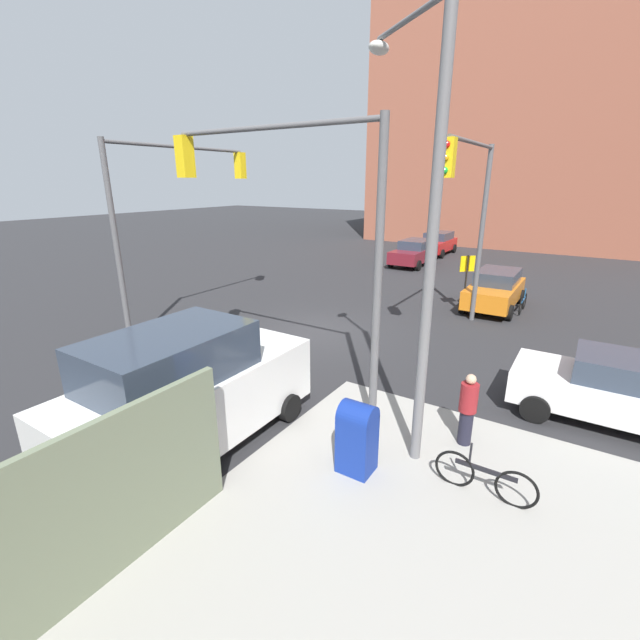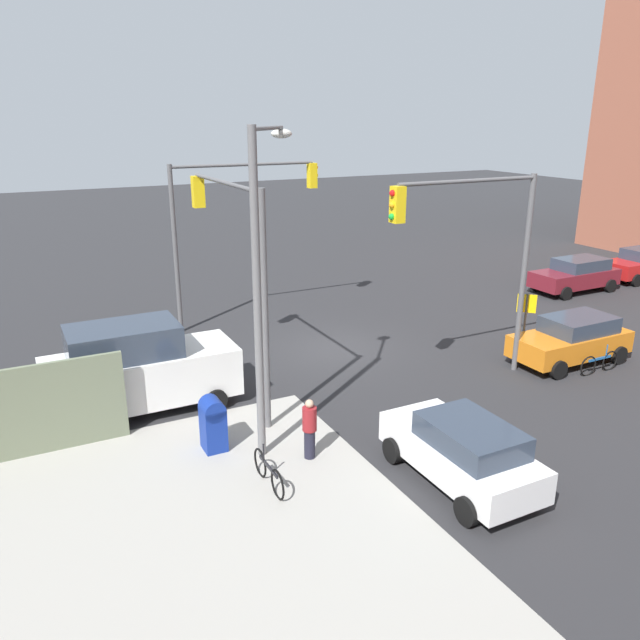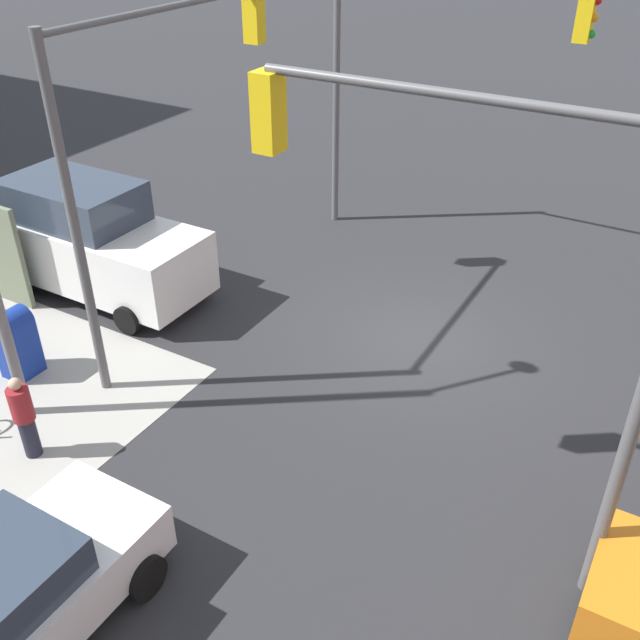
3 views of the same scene
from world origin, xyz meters
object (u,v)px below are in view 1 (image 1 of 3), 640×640
traffic_signal_se_corner (174,199)px  hatchback_red (437,243)px  bicycle_leaning_on_fence (484,478)px  hatchback_white (617,389)px  mailbox_blue (357,435)px  sedan_maroon (414,252)px  van_white_delivery (188,392)px  bicycle_at_crosswalk (523,304)px  pedestrian_crossing (468,409)px  traffic_signal_ne_corner (289,210)px  coupe_orange (495,289)px  traffic_signal_nw_corner (471,202)px  street_lamp_corner (422,216)px

traffic_signal_se_corner → hatchback_red: 21.93m
bicycle_leaning_on_fence → hatchback_white: bearing=154.8°
mailbox_blue → sedan_maroon: bearing=-162.0°
hatchback_white → van_white_delivery: bearing=-51.5°
bicycle_leaning_on_fence → bicycle_at_crosswalk: same height
hatchback_red → pedestrian_crossing: bearing=19.4°
traffic_signal_se_corner → bicycle_leaning_on_fence: (3.50, 11.70, -4.33)m
hatchback_red → van_white_delivery: bearing=7.6°
sedan_maroon → van_white_delivery: van_white_delivery is taller
traffic_signal_ne_corner → coupe_orange: size_ratio=1.53×
mailbox_blue → hatchback_white: hatchback_white is taller
traffic_signal_nw_corner → sedan_maroon: 13.82m
traffic_signal_se_corner → hatchback_white: 14.14m
traffic_signal_ne_corner → mailbox_blue: bearing=58.2°
hatchback_red → bicycle_leaning_on_fence: (24.92, 8.98, -0.50)m
bicycle_leaning_on_fence → traffic_signal_se_corner: bearing=-106.7°
van_white_delivery → mailbox_blue: bearing=110.1°
traffic_signal_nw_corner → traffic_signal_se_corner: (4.57, -9.00, 0.05)m
traffic_signal_nw_corner → coupe_orange: bearing=175.3°
mailbox_blue → street_lamp_corner: bearing=157.4°
mailbox_blue → bicycle_leaning_on_fence: 2.32m
traffic_signal_ne_corner → van_white_delivery: bearing=-9.1°
traffic_signal_ne_corner → hatchback_red: size_ratio=1.48×
hatchback_red → pedestrian_crossing: 24.94m
traffic_signal_nw_corner → street_lamp_corner: bearing=7.8°
street_lamp_corner → pedestrian_crossing: 4.07m
hatchback_white → bicycle_leaning_on_fence: bearing=-25.2°
street_lamp_corner → bicycle_at_crosswalk: bearing=177.6°
coupe_orange → mailbox_blue: bearing=0.7°
traffic_signal_nw_corner → traffic_signal_se_corner: 10.09m
coupe_orange → bicycle_leaning_on_fence: 12.55m
traffic_signal_nw_corner → hatchback_white: (4.02, 4.60, -3.78)m
traffic_signal_se_corner → bicycle_leaning_on_fence: 12.95m
mailbox_blue → van_white_delivery: size_ratio=0.26×
street_lamp_corner → traffic_signal_ne_corner: bearing=-98.2°
pedestrian_crossing → bicycle_leaning_on_fence: pedestrian_crossing is taller
traffic_signal_nw_corner → bicycle_leaning_on_fence: 9.52m
hatchback_white → van_white_delivery: (5.82, -7.30, 0.44)m
hatchback_white → hatchback_red: bearing=-152.5°
traffic_signal_nw_corner → traffic_signal_ne_corner: size_ratio=1.00×
street_lamp_corner → bicycle_at_crosswalk: (-11.77, 0.49, -4.35)m
bicycle_at_crosswalk → coupe_orange: bearing=-85.6°
traffic_signal_nw_corner → traffic_signal_se_corner: size_ratio=1.00×
bicycle_at_crosswalk → hatchback_red: bearing=-148.1°
traffic_signal_nw_corner → van_white_delivery: 10.74m
mailbox_blue → sedan_maroon: size_ratio=0.32×
traffic_signal_nw_corner → mailbox_blue: 9.50m
street_lamp_corner → van_white_delivery: (2.41, -3.71, -3.42)m
van_white_delivery → traffic_signal_se_corner: bearing=-129.9°
pedestrian_crossing → hatchback_red: bearing=-158.5°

